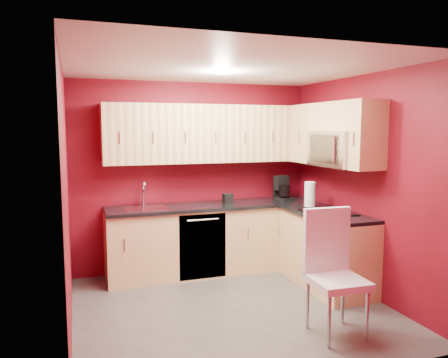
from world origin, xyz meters
TOP-DOWN VIEW (x-y plane):
  - floor at (0.00, 0.00)m, footprint 3.20×3.20m
  - ceiling at (0.00, 0.00)m, footprint 3.20×3.20m
  - wall_back at (0.00, 1.50)m, footprint 3.20×0.00m
  - wall_front at (0.00, -1.50)m, footprint 3.20×0.00m
  - wall_left at (-1.60, 0.00)m, footprint 0.00×3.00m
  - wall_right at (1.60, 0.00)m, footprint 0.00×3.00m
  - base_cabinets_back at (0.20, 1.20)m, footprint 2.80×0.60m
  - base_cabinets_right at (1.30, 0.25)m, footprint 0.60×1.30m
  - countertop_back at (0.20, 1.19)m, footprint 2.80×0.63m
  - countertop_right at (1.29, 0.23)m, footprint 0.63×1.27m
  - upper_cabinets_back at (0.20, 1.32)m, footprint 2.80×0.35m
  - upper_cabinets_right at (1.42, 0.44)m, footprint 0.35×1.55m
  - microwave at (1.39, 0.20)m, footprint 0.42×0.76m
  - cooktop at (1.28, 0.20)m, footprint 0.50×0.55m
  - sink at (-0.70, 1.20)m, footprint 0.52×0.42m
  - dishwasher_front at (-0.05, 0.91)m, footprint 0.60×0.02m
  - downlight at (0.00, 0.30)m, footprint 0.20×0.20m
  - coffee_maker at (1.21, 1.21)m, footprint 0.25×0.30m
  - napkin_holder at (0.37, 1.17)m, footprint 0.12×0.12m
  - paper_towel at (1.26, 0.58)m, footprint 0.20×0.20m
  - dining_chair at (0.70, -0.88)m, footprint 0.49×0.51m

SIDE VIEW (x-z plane):
  - floor at x=0.00m, z-range 0.00..0.00m
  - base_cabinets_back at x=0.20m, z-range 0.00..0.87m
  - base_cabinets_right at x=1.30m, z-range 0.00..0.87m
  - dishwasher_front at x=-0.05m, z-range 0.03..0.84m
  - dining_chair at x=0.70m, z-range 0.00..1.15m
  - countertop_back at x=0.20m, z-range 0.87..0.91m
  - countertop_right at x=1.29m, z-range 0.87..0.91m
  - cooktop at x=1.28m, z-range 0.91..0.92m
  - sink at x=-0.70m, z-range 0.77..1.12m
  - napkin_holder at x=0.37m, z-range 0.91..1.04m
  - paper_towel at x=1.26m, z-range 0.91..1.23m
  - coffee_maker at x=1.21m, z-range 0.91..1.24m
  - wall_back at x=0.00m, z-range -0.35..2.85m
  - wall_front at x=0.00m, z-range -0.35..2.85m
  - wall_left at x=-1.60m, z-range -0.25..2.75m
  - wall_right at x=1.60m, z-range -0.25..2.75m
  - microwave at x=1.39m, z-range 1.45..1.87m
  - upper_cabinets_back at x=0.20m, z-range 1.45..2.20m
  - upper_cabinets_right at x=1.42m, z-range 1.51..2.26m
  - downlight at x=0.00m, z-range 2.48..2.49m
  - ceiling at x=0.00m, z-range 2.50..2.50m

